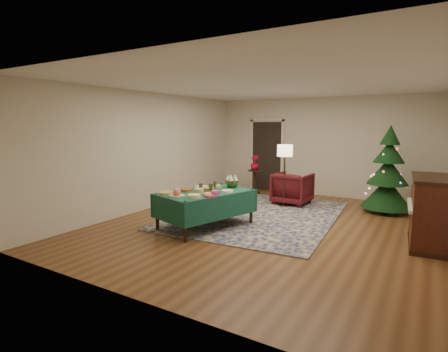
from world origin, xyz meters
The scene contains 26 objects.
room_shell centered at (0.00, 0.00, 1.35)m, with size 7.00×7.00×7.00m.
doorway centered at (-1.60, 3.48, 1.10)m, with size 1.08×0.04×2.16m.
rug centered at (-0.52, 0.62, 0.01)m, with size 3.20×4.20×0.02m, color #14184E.
buffet_table centered at (-0.99, -0.74, 0.56)m, with size 1.51×2.01×0.70m.
platter_0 centered at (-1.48, -1.31, 0.72)m, with size 0.31×0.31×0.04m.
platter_1 centered at (-1.18, -1.37, 0.76)m, with size 0.30×0.30×0.15m.
platter_2 centered at (-0.85, -1.31, 0.72)m, with size 0.27×0.27×0.06m.
platter_3 centered at (-1.32, -0.90, 0.72)m, with size 0.28×0.28×0.05m.
platter_4 centered at (-0.99, -0.96, 0.74)m, with size 0.21×0.21×0.09m.
platter_5 centered at (-0.73, -0.97, 0.71)m, with size 0.28×0.28×0.04m.
platter_6 centered at (-1.25, -0.49, 0.72)m, with size 0.30×0.30×0.05m.
platter_7 centered at (-0.94, -0.68, 0.73)m, with size 0.22×0.22×0.07m.
platter_8 centered at (-0.60, -0.58, 0.71)m, with size 0.26×0.26×0.04m.
platter_9 centered at (-1.07, -0.23, 0.71)m, with size 0.26×0.26×0.04m.
goblet_0 centered at (-0.97, -0.43, 0.78)m, with size 0.07×0.07×0.16m.
goblet_1 centered at (-0.86, -0.75, 0.78)m, with size 0.07×0.07×0.16m.
goblet_2 centered at (-1.07, -0.78, 0.78)m, with size 0.07×0.07×0.16m.
napkin_stack centered at (-0.66, -1.13, 0.71)m, with size 0.14×0.14×0.04m, color #D33A61.
gift_box centered at (-0.62, -0.98, 0.74)m, with size 0.11×0.11×0.09m, color #EA41A1.
centerpiece centered at (-0.78, -0.07, 0.82)m, with size 0.25×0.25×0.29m.
armchair centered at (-0.26, 2.04, 0.43)m, with size 0.84×0.79×0.86m, color #4C1015.
floor_lamp centered at (-0.33, 1.65, 1.27)m, with size 0.36×0.36×1.49m.
side_table centered at (-1.66, 2.78, 0.33)m, with size 0.38×0.38×0.68m.
potted_plant centered at (-1.66, 2.78, 0.80)m, with size 0.24×0.43×0.24m, color #A60B27.
christmas_tree centered at (1.85, 2.36, 0.88)m, with size 1.25×1.25×1.96m.
piano centered at (2.71, 0.26, 0.55)m, with size 0.70×1.35×1.14m.
Camera 1 is at (2.65, -6.16, 1.94)m, focal length 28.00 mm.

